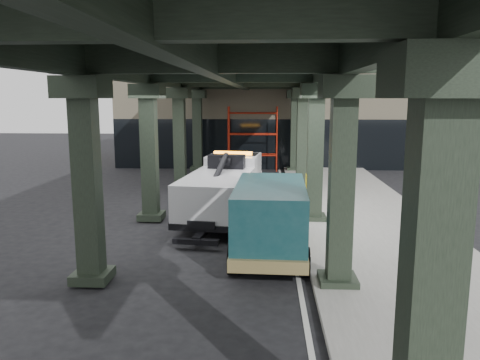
% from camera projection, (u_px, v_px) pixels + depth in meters
% --- Properties ---
extents(ground, '(90.00, 90.00, 0.00)m').
position_uv_depth(ground, '(239.00, 238.00, 15.32)').
color(ground, black).
rests_on(ground, ground).
extents(sidewalk, '(5.00, 40.00, 0.15)m').
position_uv_depth(sidewalk, '(366.00, 221.00, 17.02)').
color(sidewalk, gray).
rests_on(sidewalk, ground).
extents(lane_stripe, '(0.12, 38.00, 0.01)m').
position_uv_depth(lane_stripe, '(288.00, 222.00, 17.19)').
color(lane_stripe, silver).
rests_on(lane_stripe, ground).
extents(viaduct, '(7.40, 32.00, 6.40)m').
position_uv_depth(viaduct, '(231.00, 71.00, 16.37)').
color(viaduct, black).
rests_on(viaduct, ground).
extents(building, '(22.00, 10.00, 8.00)m').
position_uv_depth(building, '(282.00, 105.00, 34.19)').
color(building, '#C6B793').
rests_on(building, ground).
extents(scaffolding, '(3.08, 0.88, 4.00)m').
position_uv_depth(scaffolding, '(253.00, 137.00, 29.36)').
color(scaffolding, '#B3210E').
rests_on(scaffolding, ground).
extents(tow_truck, '(2.90, 7.63, 2.45)m').
position_uv_depth(tow_truck, '(225.00, 185.00, 18.06)').
color(tow_truck, black).
rests_on(tow_truck, ground).
extents(towed_van, '(2.25, 5.31, 2.13)m').
position_uv_depth(towed_van, '(270.00, 216.00, 13.50)').
color(towed_van, '#103539').
rests_on(towed_van, ground).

